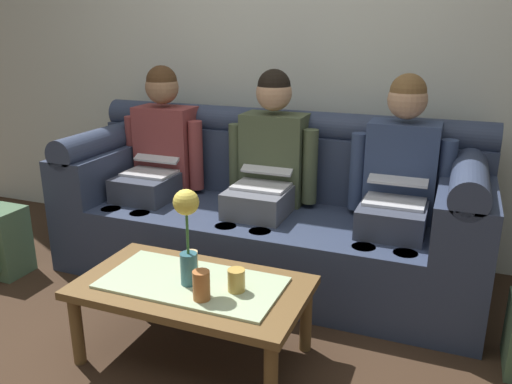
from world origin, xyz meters
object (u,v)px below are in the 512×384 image
object	(u,v)px
couch	(268,214)
cup_near_right	(236,280)
coffee_table	(192,292)
cup_near_left	(191,261)
backpack_left	(0,242)
person_middle	(268,168)
flower_vase	(187,228)
person_right	(398,182)
person_left	(158,157)
cup_far_center	(201,285)

from	to	relation	value
couch	cup_near_right	xyz separation A→B (m)	(0.22, -0.96, 0.06)
cup_near_right	coffee_table	bearing A→B (deg)	179.46
cup_near_left	couch	bearing A→B (deg)	86.56
backpack_left	cup_near_right	bearing A→B (deg)	-10.44
backpack_left	coffee_table	bearing A→B (deg)	-11.83
person_middle	flower_vase	bearing A→B (deg)	-89.98
couch	flower_vase	bearing A→B (deg)	-89.98
person_right	coffee_table	xyz separation A→B (m)	(-0.75, -0.95, -0.33)
person_left	cup_near_right	size ratio (longest dim) A/B	12.49
cup_far_center	backpack_left	size ratio (longest dim) A/B	0.30
backpack_left	cup_near_left	bearing A→B (deg)	-8.61
person_left	cup_near_left	world-z (taller)	person_left
couch	cup_far_center	world-z (taller)	couch
flower_vase	coffee_table	bearing A→B (deg)	91.06
person_right	flower_vase	bearing A→B (deg)	-127.53
couch	person_middle	xyz separation A→B (m)	(0.00, -0.00, 0.29)
person_left	person_middle	bearing A→B (deg)	-0.00
person_left	person_middle	world-z (taller)	same
flower_vase	cup_near_left	bearing A→B (deg)	114.38
flower_vase	backpack_left	world-z (taller)	flower_vase
backpack_left	person_left	bearing A→B (deg)	40.75
person_middle	cup_far_center	world-z (taller)	person_middle
couch	person_middle	distance (m)	0.29
person_left	cup_far_center	size ratio (longest dim) A/B	9.69
cup_near_left	cup_far_center	bearing A→B (deg)	-52.75
cup_near_right	backpack_left	world-z (taller)	cup_near_right
couch	cup_near_left	size ratio (longest dim) A/B	26.03
backpack_left	cup_far_center	bearing A→B (deg)	-15.13
person_middle	cup_near_left	distance (m)	0.89
coffee_table	backpack_left	distance (m)	1.53
person_right	cup_near_left	distance (m)	1.20
couch	person_middle	world-z (taller)	person_middle
cup_near_left	flower_vase	bearing A→B (deg)	-65.62
couch	cup_far_center	distance (m)	1.09
person_middle	coffee_table	bearing A→B (deg)	-90.00
coffee_table	backpack_left	world-z (taller)	backpack_left
flower_vase	cup_near_right	world-z (taller)	flower_vase
couch	coffee_table	distance (m)	0.96
cup_near_right	cup_far_center	world-z (taller)	cup_far_center
person_right	flower_vase	world-z (taller)	person_right
cup_near_right	backpack_left	distance (m)	1.75
couch	flower_vase	world-z (taller)	couch
person_right	cup_near_right	distance (m)	1.12
cup_near_right	person_middle	bearing A→B (deg)	102.73
person_middle	backpack_left	xyz separation A→B (m)	(-1.49, -0.64, -0.45)
flower_vase	backpack_left	bearing A→B (deg)	167.40
couch	person_right	bearing A→B (deg)	-0.36
person_left	flower_vase	bearing A→B (deg)	-52.45
coffee_table	flower_vase	xyz separation A→B (m)	(0.00, -0.02, 0.32)
coffee_table	flower_vase	world-z (taller)	flower_vase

